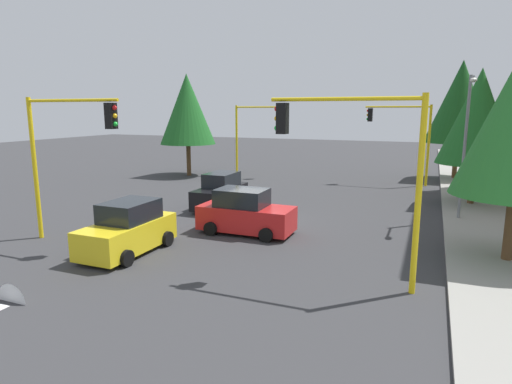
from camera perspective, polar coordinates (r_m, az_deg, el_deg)
ground_plane at (r=21.16m, az=-0.00°, el=-3.93°), size 120.00×120.00×0.00m
sidewalk_kerb at (r=24.66m, az=28.12°, el=-2.92°), size 80.00×4.00×0.15m
traffic_signal_far_left at (r=33.02m, az=18.91°, el=7.96°), size 0.36×4.59×5.77m
traffic_signal_near_right at (r=18.73m, az=-24.02°, el=6.15°), size 0.36×4.59×5.90m
traffic_signal_far_right at (r=35.61m, az=0.04°, el=8.71°), size 0.36×4.59×5.78m
traffic_signal_near_left at (r=13.15m, az=13.31°, el=5.07°), size 0.36×4.59×5.85m
street_lamp_curbside at (r=22.61m, az=26.13°, el=7.09°), size 2.15×0.28×7.00m
tree_roadside_far at (r=36.98m, az=25.46°, el=10.73°), size 4.97×4.97×9.12m
tree_opposite_side at (r=36.18m, az=-9.10°, el=10.76°), size 4.53×4.53×8.29m
tree_roadside_mid at (r=27.03m, az=27.39°, el=8.85°), size 4.19×4.19×7.66m
car_black at (r=23.92m, az=-4.72°, el=-0.04°), size 4.04×1.94×1.98m
car_yellow at (r=17.17m, az=-16.60°, el=-4.79°), size 4.05×2.10×1.98m
car_red at (r=19.04m, az=-1.43°, el=-2.82°), size 2.11×4.17×1.98m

